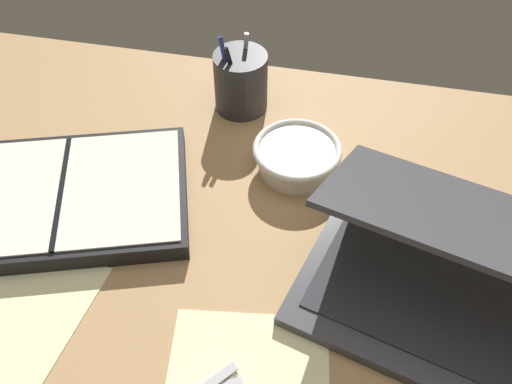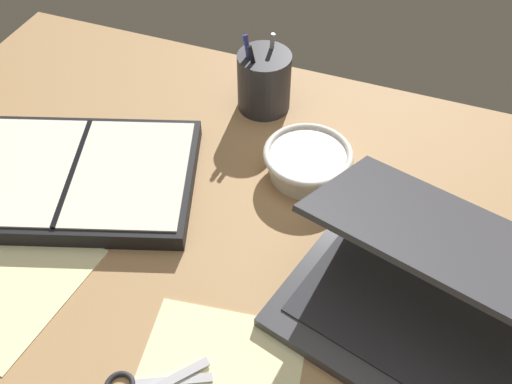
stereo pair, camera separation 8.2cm
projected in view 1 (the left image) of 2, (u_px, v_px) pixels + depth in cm
name	position (u px, v px, depth cm)	size (l,w,h in cm)	color
desk_top	(257.00, 279.00, 81.79)	(140.00, 100.00, 2.00)	tan
laptop	(441.00, 277.00, 74.97)	(41.82, 37.40, 16.92)	#38383D
bowl	(297.00, 156.00, 93.46)	(14.64, 14.64, 4.93)	silver
pen_cup	(241.00, 82.00, 102.42)	(9.64, 9.64, 15.18)	#28282D
planner	(64.00, 197.00, 88.86)	(44.33, 36.55, 3.51)	black
paper_sheet_beside_planner	(12.00, 314.00, 76.78)	(18.77, 21.80, 0.16)	#F4EFB2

